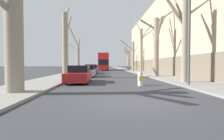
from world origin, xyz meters
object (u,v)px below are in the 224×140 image
street_tree_right_0 (184,31)px  parked_car_3 (93,69)px  street_tree_left_1 (65,43)px  lamp_post (188,13)px  parked_car_2 (91,70)px  street_tree_right_1 (157,43)px  street_tree_right_3 (133,55)px  parked_car_1 (87,71)px  street_tree_left_2 (78,56)px  street_tree_right_2 (142,47)px  street_tree_left_0 (12,31)px  street_tree_right_4 (128,59)px  parked_car_0 (79,74)px  traffic_bollard (140,79)px  double_decker_bus (103,61)px

street_tree_right_0 → parked_car_3: (-8.19, 20.48, -3.37)m
street_tree_left_1 → lamp_post: lamp_post is taller
parked_car_2 → lamp_post: 18.15m
street_tree_right_1 → street_tree_right_3: 16.05m
parked_car_2 → lamp_post: lamp_post is taller
parked_car_1 → street_tree_left_2: bearing=106.0°
street_tree_right_2 → lamp_post: size_ratio=1.04×
street_tree_left_1 → street_tree_right_1: 10.64m
street_tree_right_1 → parked_car_3: street_tree_right_1 is taller
street_tree_left_0 → street_tree_right_4: street_tree_left_0 is taller
street_tree_left_0 → street_tree_right_1: 16.06m
street_tree_right_2 → parked_car_0: bearing=-120.3°
street_tree_left_0 → street_tree_right_4: 37.15m
street_tree_left_0 → traffic_bollard: 8.12m
street_tree_left_1 → street_tree_right_3: street_tree_left_1 is taller
parked_car_2 → street_tree_right_2: bearing=7.0°
parked_car_1 → lamp_post: bearing=-53.0°
traffic_bollard → street_tree_right_4: bearing=83.3°
parked_car_2 → street_tree_right_1: bearing=-38.7°
street_tree_right_3 → street_tree_right_4: street_tree_right_3 is taller
lamp_post → parked_car_1: bearing=127.0°
street_tree_left_1 → parked_car_3: 14.52m
street_tree_left_0 → street_tree_right_1: (10.79, 11.85, 0.97)m
parked_car_2 → lamp_post: size_ratio=0.45×
parked_car_3 → traffic_bollard: bearing=-78.3°
street_tree_right_0 → parked_car_1: street_tree_right_0 is taller
parked_car_0 → parked_car_2: 12.96m
street_tree_right_1 → double_decker_bus: 26.23m
street_tree_left_1 → parked_car_2: (2.27, 7.52, -3.22)m
street_tree_left_0 → street_tree_right_4: size_ratio=1.05×
traffic_bollard → street_tree_left_2: bearing=111.5°
street_tree_left_2 → street_tree_right_4: street_tree_left_2 is taller
traffic_bollard → parked_car_0: bearing=152.5°
street_tree_left_0 → street_tree_left_2: street_tree_left_2 is taller
street_tree_right_3 → street_tree_right_4: size_ratio=1.10×
double_decker_bus → street_tree_left_0: bearing=-96.8°
parked_car_3 → lamp_post: bearing=-71.5°
street_tree_right_2 → lamp_post: 17.03m
street_tree_left_0 → street_tree_right_3: (10.59, 27.88, 0.36)m
street_tree_right_1 → parked_car_0: street_tree_right_1 is taller
street_tree_left_0 → lamp_post: bearing=14.2°
double_decker_bus → parked_car_2: (-1.96, -18.72, -1.72)m
parked_car_0 → parked_car_3: parked_car_3 is taller
street_tree_left_2 → parked_car_1: 8.85m
parked_car_0 → parked_car_1: parked_car_0 is taller
street_tree_left_2 → double_decker_bus: bearing=75.4°
traffic_bollard → double_decker_bus: bearing=94.3°
parked_car_0 → parked_car_3: bearing=90.0°
street_tree_right_4 → double_decker_bus: size_ratio=0.59×
street_tree_left_0 → traffic_bollard: size_ratio=6.86×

